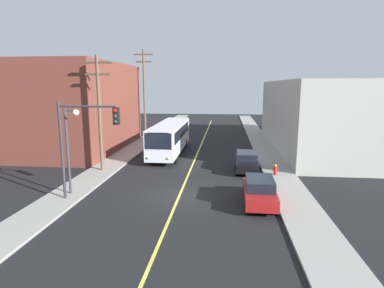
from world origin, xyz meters
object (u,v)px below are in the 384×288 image
parked_car_red (259,191)px  traffic_signal_left_corner (85,132)px  city_bus (170,136)px  parked_car_black (246,161)px  utility_pole_mid (144,91)px  fire_hydrant (275,169)px  utility_pole_near (99,108)px  street_lamp_left (70,139)px

parked_car_red → traffic_signal_left_corner: (-10.41, -0.60, 3.46)m
city_bus → traffic_signal_left_corner: size_ratio=2.03×
parked_car_black → utility_pole_mid: utility_pole_mid is taller
utility_pole_mid → fire_hydrant: (14.43, -15.81, -5.76)m
parked_car_black → utility_pole_near: 12.77m
city_bus → street_lamp_left: size_ratio=2.21×
traffic_signal_left_corner → street_lamp_left: bearing=147.1°
fire_hydrant → parked_car_black: bearing=147.2°
city_bus → fire_hydrant: city_bus is taller
city_bus → fire_hydrant: size_ratio=14.48×
utility_pole_mid → street_lamp_left: utility_pole_mid is taller
traffic_signal_left_corner → street_lamp_left: traffic_signal_left_corner is taller
parked_car_red → utility_pole_near: (-12.21, 6.15, 4.43)m
traffic_signal_left_corner → parked_car_red: bearing=3.3°
parked_car_red → utility_pole_mid: size_ratio=0.39×
parked_car_black → utility_pole_mid: size_ratio=0.39×
parked_car_black → traffic_signal_left_corner: 13.45m
utility_pole_near → street_lamp_left: (0.38, -5.83, -1.53)m
city_bus → traffic_signal_left_corner: traffic_signal_left_corner is taller
parked_car_red → street_lamp_left: size_ratio=0.81×
city_bus → utility_pole_mid: (-4.75, 8.21, 4.53)m
parked_car_black → utility_pole_mid: bearing=130.4°
street_lamp_left → parked_car_red: bearing=-1.5°
utility_pole_near → parked_car_black: bearing=6.9°
traffic_signal_left_corner → street_lamp_left: (-1.42, 0.92, -0.56)m
city_bus → utility_pole_mid: size_ratio=1.07×
utility_pole_mid → street_lamp_left: size_ratio=2.06×
parked_car_red → parked_car_black: same height
utility_pole_mid → parked_car_red: bearing=-60.3°
city_bus → parked_car_black: 9.78m
utility_pole_near → street_lamp_left: bearing=-86.3°
traffic_signal_left_corner → utility_pole_mid: bearing=95.5°
city_bus → traffic_signal_left_corner: bearing=-100.2°
street_lamp_left → parked_car_black: bearing=32.3°
city_bus → parked_car_red: 15.88m
parked_car_black → fire_hydrant: parked_car_black is taller
parked_car_red → city_bus: bearing=119.6°
parked_car_black → city_bus: bearing=140.5°
parked_car_black → fire_hydrant: size_ratio=5.27×
city_bus → parked_car_red: city_bus is taller
utility_pole_near → fire_hydrant: (14.06, 0.05, -4.69)m
parked_car_red → fire_hydrant: (1.85, 6.19, -0.26)m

